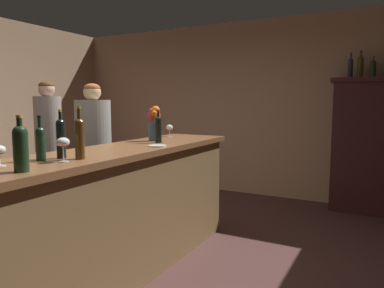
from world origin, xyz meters
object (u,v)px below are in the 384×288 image
at_px(display_bottle_left, 350,67).
at_px(patron_redhead, 94,151).
at_px(wine_glass_front, 169,128).
at_px(display_bottle_center, 373,68).
at_px(wine_bottle_rose, 80,136).
at_px(display_bottle_midleft, 360,66).
at_px(wine_bottle_syrah, 61,137).
at_px(cheese_plate, 157,146).
at_px(wine_bottle_chardonnay, 21,146).
at_px(wine_glass_mid, 63,144).
at_px(wine_bottle_malbec, 40,141).
at_px(wine_bottle_merlot, 158,128).
at_px(bar_counter, 124,211).
at_px(display_cabinet, 370,144).
at_px(flower_arrangement, 154,122).
at_px(patron_near_entrance, 49,145).

distance_m(display_bottle_left, patron_redhead, 3.42).
height_order(wine_glass_front, display_bottle_center, display_bottle_center).
distance_m(wine_bottle_rose, display_bottle_midleft, 3.83).
height_order(wine_bottle_syrah, display_bottle_midleft, display_bottle_midleft).
relative_size(cheese_plate, patron_redhead, 0.09).
bearing_deg(wine_bottle_syrah, wine_bottle_rose, 13.75).
distance_m(wine_bottle_chardonnay, wine_glass_mid, 0.36).
distance_m(wine_bottle_malbec, wine_glass_front, 1.81).
relative_size(wine_bottle_syrah, patron_redhead, 0.20).
xyz_separation_m(wine_bottle_malbec, wine_bottle_merlot, (0.09, 1.24, 0.01)).
distance_m(wine_glass_front, patron_redhead, 0.90).
bearing_deg(cheese_plate, wine_glass_front, 115.12).
distance_m(wine_glass_front, display_bottle_midleft, 2.66).
bearing_deg(bar_counter, display_cabinet, 58.74).
relative_size(wine_bottle_malbec, patron_redhead, 0.18).
xyz_separation_m(display_cabinet, patron_redhead, (-2.72, -2.18, -0.02)).
xyz_separation_m(flower_arrangement, display_bottle_midleft, (1.67, 2.28, 0.66)).
bearing_deg(wine_glass_front, wine_bottle_merlot, -67.94).
bearing_deg(wine_glass_front, wine_glass_mid, -80.26).
bearing_deg(patron_redhead, wine_glass_mid, -39.72).
bearing_deg(display_bottle_center, patron_near_entrance, -146.31).
distance_m(display_cabinet, wine_bottle_rose, 3.85).
relative_size(wine_bottle_merlot, patron_redhead, 0.18).
bearing_deg(flower_arrangement, display_bottle_left, 55.82).
bearing_deg(display_bottle_center, wine_bottle_syrah, -116.31).
bearing_deg(wine_bottle_malbec, display_bottle_left, 67.51).
bearing_deg(wine_glass_mid, wine_bottle_rose, 84.88).
xyz_separation_m(wine_bottle_syrah, wine_glass_front, (-0.18, 1.67, -0.06)).
relative_size(bar_counter, wine_bottle_malbec, 9.39).
xyz_separation_m(wine_glass_mid, cheese_plate, (0.08, 0.95, -0.11)).
height_order(wine_bottle_malbec, display_bottle_left, display_bottle_left).
height_order(display_cabinet, patron_near_entrance, display_cabinet).
relative_size(wine_glass_mid, cheese_plate, 1.00).
relative_size(bar_counter, patron_redhead, 1.66).
height_order(display_cabinet, display_bottle_left, display_bottle_left).
height_order(wine_bottle_malbec, flower_arrangement, flower_arrangement).
bearing_deg(patron_redhead, wine_bottle_chardonnay, -44.07).
bearing_deg(wine_bottle_syrah, display_bottle_left, 67.31).
bearing_deg(display_bottle_midleft, wine_bottle_syrah, -114.30).
bearing_deg(wine_bottle_syrah, wine_glass_front, 96.09).
height_order(wine_bottle_merlot, patron_near_entrance, patron_near_entrance).
bearing_deg(display_bottle_left, flower_arrangement, -124.18).
height_order(bar_counter, wine_glass_front, wine_glass_front).
xyz_separation_m(wine_bottle_syrah, wine_bottle_chardonnay, (0.19, -0.45, -0.01)).
distance_m(wine_bottle_malbec, flower_arrangement, 1.36).
height_order(bar_counter, wine_bottle_chardonnay, wine_bottle_chardonnay).
bearing_deg(patron_redhead, wine_glass_front, 36.69).
bearing_deg(flower_arrangement, wine_bottle_chardonnay, -80.81).
xyz_separation_m(wine_bottle_chardonnay, wine_bottle_merlot, (-0.14, 1.55, -0.00)).
height_order(wine_bottle_rose, wine_glass_mid, wine_bottle_rose).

